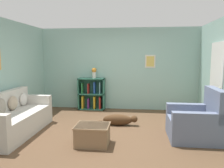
{
  "coord_description": "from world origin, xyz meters",
  "views": [
    {
      "loc": [
        0.6,
        -4.77,
        1.73
      ],
      "look_at": [
        0.0,
        0.4,
        1.05
      ],
      "focal_mm": 35.0,
      "sensor_mm": 36.0,
      "label": 1
    }
  ],
  "objects_px": {
    "bookshelf": "(92,95)",
    "recliner_chair": "(197,122)",
    "couch": "(14,119)",
    "coffee_table": "(93,134)",
    "dog": "(119,120)",
    "vase": "(94,72)"
  },
  "relations": [
    {
      "from": "bookshelf",
      "to": "dog",
      "type": "relative_size",
      "value": 1.0
    },
    {
      "from": "bookshelf",
      "to": "vase",
      "type": "relative_size",
      "value": 3.05
    },
    {
      "from": "coffee_table",
      "to": "dog",
      "type": "relative_size",
      "value": 0.64
    },
    {
      "from": "coffee_table",
      "to": "vase",
      "type": "bearing_deg",
      "value": 100.47
    },
    {
      "from": "coffee_table",
      "to": "vase",
      "type": "height_order",
      "value": "vase"
    },
    {
      "from": "coffee_table",
      "to": "dog",
      "type": "xyz_separation_m",
      "value": [
        0.41,
        1.26,
        -0.07
      ]
    },
    {
      "from": "recliner_chair",
      "to": "bookshelf",
      "type": "bearing_deg",
      "value": 140.08
    },
    {
      "from": "recliner_chair",
      "to": "vase",
      "type": "height_order",
      "value": "vase"
    },
    {
      "from": "couch",
      "to": "vase",
      "type": "distance_m",
      "value": 2.87
    },
    {
      "from": "coffee_table",
      "to": "couch",
      "type": "bearing_deg",
      "value": 168.16
    },
    {
      "from": "bookshelf",
      "to": "recliner_chair",
      "type": "distance_m",
      "value": 3.52
    },
    {
      "from": "vase",
      "to": "bookshelf",
      "type": "bearing_deg",
      "value": 166.26
    },
    {
      "from": "bookshelf",
      "to": "dog",
      "type": "xyz_separation_m",
      "value": [
        1.01,
        -1.55,
        -0.34
      ]
    },
    {
      "from": "bookshelf",
      "to": "dog",
      "type": "height_order",
      "value": "bookshelf"
    },
    {
      "from": "bookshelf",
      "to": "recliner_chair",
      "type": "xyz_separation_m",
      "value": [
        2.7,
        -2.26,
        -0.12
      ]
    },
    {
      "from": "couch",
      "to": "recliner_chair",
      "type": "bearing_deg",
      "value": 2.35
    },
    {
      "from": "couch",
      "to": "coffee_table",
      "type": "xyz_separation_m",
      "value": [
        1.84,
        -0.39,
        -0.13
      ]
    },
    {
      "from": "bookshelf",
      "to": "vase",
      "type": "xyz_separation_m",
      "value": [
        0.09,
        -0.02,
        0.72
      ]
    },
    {
      "from": "couch",
      "to": "recliner_chair",
      "type": "distance_m",
      "value": 3.94
    },
    {
      "from": "couch",
      "to": "vase",
      "type": "relative_size",
      "value": 6.07
    },
    {
      "from": "recliner_chair",
      "to": "vase",
      "type": "xyz_separation_m",
      "value": [
        -2.61,
        2.24,
        0.85
      ]
    },
    {
      "from": "dog",
      "to": "recliner_chair",
      "type": "bearing_deg",
      "value": -22.85
    }
  ]
}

